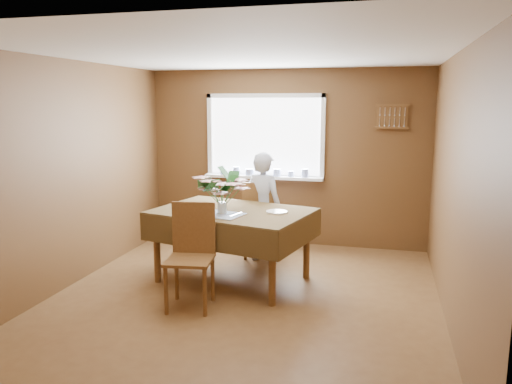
% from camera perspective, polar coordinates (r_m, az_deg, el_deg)
% --- Properties ---
extents(floor, '(4.50, 4.50, 0.00)m').
position_cam_1_polar(floor, '(5.34, -1.51, -12.19)').
color(floor, brown).
rests_on(floor, ground).
extents(ceiling, '(4.50, 4.50, 0.00)m').
position_cam_1_polar(ceiling, '(4.96, -1.65, 15.59)').
color(ceiling, white).
rests_on(ceiling, wall_back).
extents(wall_back, '(4.00, 0.00, 4.00)m').
position_cam_1_polar(wall_back, '(7.17, 3.40, 3.90)').
color(wall_back, brown).
rests_on(wall_back, floor).
extents(wall_front, '(4.00, 0.00, 4.00)m').
position_cam_1_polar(wall_front, '(2.95, -13.77, -5.49)').
color(wall_front, brown).
rests_on(wall_front, floor).
extents(wall_left, '(0.00, 4.50, 4.50)m').
position_cam_1_polar(wall_left, '(5.87, -20.70, 1.86)').
color(wall_left, brown).
rests_on(wall_left, floor).
extents(wall_right, '(0.00, 4.50, 4.50)m').
position_cam_1_polar(wall_right, '(4.85, 21.77, 0.17)').
color(wall_right, brown).
rests_on(wall_right, floor).
extents(window_assembly, '(1.72, 0.20, 1.22)m').
position_cam_1_polar(window_assembly, '(7.17, 0.98, 4.67)').
color(window_assembly, white).
rests_on(window_assembly, wall_back).
extents(spoon_rack, '(0.44, 0.05, 0.33)m').
position_cam_1_polar(spoon_rack, '(6.96, 15.31, 8.33)').
color(spoon_rack, brown).
rests_on(spoon_rack, wall_back).
extents(dining_table, '(1.93, 1.53, 0.84)m').
position_cam_1_polar(dining_table, '(5.69, -2.73, -3.09)').
color(dining_table, brown).
rests_on(dining_table, floor).
extents(chair_far, '(0.48, 0.48, 1.03)m').
position_cam_1_polar(chair_far, '(6.49, 0.65, -2.96)').
color(chair_far, brown).
rests_on(chair_far, floor).
extents(chair_near, '(0.50, 0.50, 1.04)m').
position_cam_1_polar(chair_near, '(5.09, -7.38, -6.70)').
color(chair_near, brown).
rests_on(chair_near, floor).
extents(seated_woman, '(0.61, 0.50, 1.43)m').
position_cam_1_polar(seated_woman, '(6.37, 0.87, -1.78)').
color(seated_woman, white).
rests_on(seated_woman, floor).
extents(flower_bouquet, '(0.52, 0.52, 0.45)m').
position_cam_1_polar(flower_bouquet, '(5.43, -3.94, 0.51)').
color(flower_bouquet, white).
rests_on(flower_bouquet, dining_table).
extents(side_plate, '(0.29, 0.29, 0.01)m').
position_cam_1_polar(side_plate, '(5.55, 2.39, -2.26)').
color(side_plate, white).
rests_on(side_plate, dining_table).
extents(table_knife, '(0.08, 0.23, 0.00)m').
position_cam_1_polar(table_knife, '(5.41, -2.29, -2.56)').
color(table_knife, silver).
rests_on(table_knife, dining_table).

